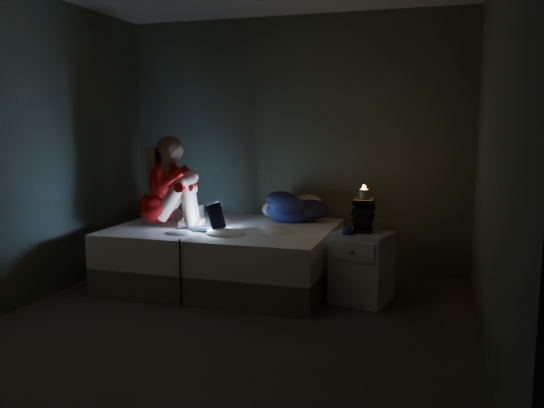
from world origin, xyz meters
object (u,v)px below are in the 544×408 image
at_px(bed, 225,255).
at_px(laptop, 201,216).
at_px(phone, 352,234).
at_px(candle, 364,195).
at_px(woman, 157,181).
at_px(nightstand, 362,267).

bearing_deg(bed, laptop, -121.33).
xyz_separation_m(bed, phone, (1.25, -0.28, 0.33)).
height_order(candle, phone, candle).
relative_size(woman, laptop, 2.30).
xyz_separation_m(bed, nightstand, (1.32, -0.18, 0.02)).
distance_m(laptop, candle, 1.48).
distance_m(bed, candle, 1.47).
bearing_deg(laptop, candle, 7.54).
relative_size(bed, woman, 2.35).
distance_m(woman, laptop, 0.55).
relative_size(woman, nightstand, 1.42).
distance_m(bed, phone, 1.32).
distance_m(bed, nightstand, 1.33).
height_order(bed, woman, woman).
xyz_separation_m(bed, laptop, (-0.14, -0.23, 0.41)).
bearing_deg(candle, bed, 174.63).
bearing_deg(laptop, nightstand, 5.39).
bearing_deg(woman, laptop, -19.22).
distance_m(bed, laptop, 0.49).
bearing_deg(woman, nightstand, -13.32).
height_order(laptop, phone, laptop).
bearing_deg(nightstand, bed, -172.97).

